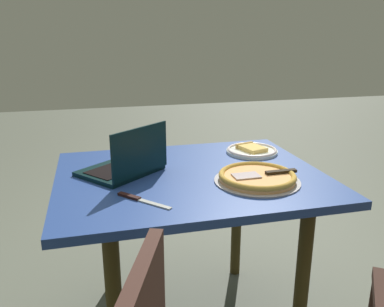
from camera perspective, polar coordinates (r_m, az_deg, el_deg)
The scene contains 5 objects.
dining_table at distance 1.72m, azimuth -0.26°, elevation -6.04°, with size 1.11×0.89×0.77m.
laptop at distance 1.69m, azimuth -9.53°, elevation -1.58°, with size 0.40×0.39×0.21m.
pizza_plate at distance 1.99m, azimuth 8.62°, elevation 0.48°, with size 0.25×0.25×0.04m.
pizza_tray at distance 1.60m, azimuth 9.40°, elevation -3.38°, with size 0.34×0.34×0.04m.
table_knife at distance 1.43m, azimuth -7.72°, elevation -6.54°, with size 0.17×0.19×0.01m.
Camera 1 is at (0.38, 1.53, 1.34)m, focal length 36.97 mm.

